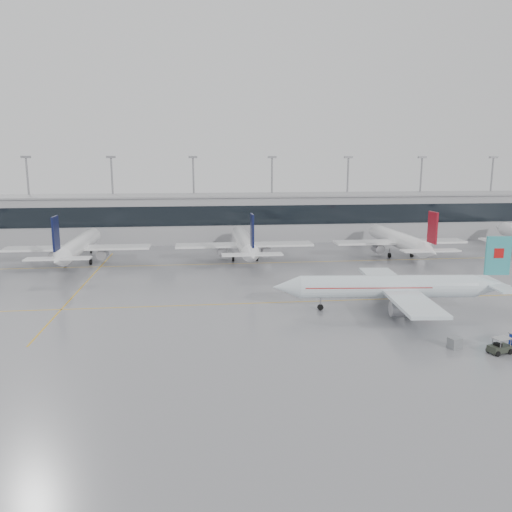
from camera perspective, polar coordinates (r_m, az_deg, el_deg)
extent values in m
plane|color=gray|center=(76.38, 1.04, -5.37)|extent=(320.00, 320.00, 0.00)
cube|color=gold|center=(76.38, 1.04, -5.37)|extent=(120.00, 0.25, 0.01)
cube|color=gold|center=(105.33, -1.12, -0.84)|extent=(120.00, 0.25, 0.01)
cube|color=gold|center=(92.48, -19.05, -3.09)|extent=(0.25, 60.00, 0.01)
cube|color=#969699|center=(135.91, -2.42, 4.36)|extent=(180.00, 15.00, 12.00)
cube|color=black|center=(128.26, -2.18, 4.65)|extent=(180.00, 0.20, 5.00)
cube|color=gray|center=(135.35, -2.45, 6.97)|extent=(182.00, 16.00, 0.40)
cylinder|color=gray|center=(148.14, -24.48, 5.88)|extent=(0.50, 0.50, 22.00)
cube|color=gray|center=(147.78, -24.83, 10.24)|extent=(2.40, 1.00, 0.60)
cylinder|color=gray|center=(142.96, -16.01, 6.28)|extent=(0.50, 0.50, 22.00)
cube|color=gray|center=(142.59, -16.25, 10.81)|extent=(2.40, 1.00, 0.60)
cylinder|color=gray|center=(141.07, -7.11, 6.56)|extent=(0.50, 0.50, 22.00)
cube|color=gray|center=(140.69, -7.22, 11.16)|extent=(2.40, 1.00, 0.60)
cylinder|color=gray|center=(142.58, 1.82, 6.68)|extent=(0.50, 0.50, 22.00)
cube|color=gray|center=(142.21, 1.85, 11.23)|extent=(2.40, 1.00, 0.60)
cylinder|color=gray|center=(147.41, 10.37, 6.65)|extent=(0.50, 0.50, 22.00)
cube|color=gray|center=(147.05, 10.52, 11.04)|extent=(2.40, 1.00, 0.60)
cylinder|color=gray|center=(155.22, 18.22, 6.49)|extent=(0.50, 0.50, 22.00)
cube|color=gray|center=(154.88, 18.47, 10.66)|extent=(2.40, 1.00, 0.60)
cylinder|color=gray|center=(165.62, 25.19, 6.25)|extent=(0.50, 0.50, 22.00)
cube|color=gray|center=(165.30, 25.51, 10.15)|extent=(2.40, 1.00, 0.60)
cylinder|color=silver|center=(74.40, 14.75, -3.39)|extent=(25.35, 5.59, 3.30)
cone|color=silver|center=(71.76, 3.47, -3.57)|extent=(4.29, 3.65, 3.30)
cone|color=silver|center=(80.02, 25.41, -3.10)|extent=(5.88, 3.80, 3.30)
cube|color=silver|center=(74.92, 15.84, -3.66)|extent=(7.47, 27.60, 0.45)
cube|color=silver|center=(80.05, 25.56, -2.89)|extent=(3.75, 10.69, 0.25)
cube|color=teal|center=(79.33, 25.93, 0.04)|extent=(3.62, 0.68, 5.63)
cylinder|color=#929297|center=(70.76, 16.52, -5.81)|extent=(3.78, 2.42, 2.10)
cylinder|color=#929297|center=(79.60, 14.44, -3.86)|extent=(3.78, 2.42, 2.10)
cylinder|color=gray|center=(72.96, 7.38, -5.31)|extent=(0.20, 0.20, 1.39)
cylinder|color=black|center=(73.16, 7.37, -5.83)|extent=(0.92, 0.38, 0.90)
cylinder|color=gray|center=(73.32, 17.11, -5.55)|extent=(0.24, 0.24, 1.39)
cylinder|color=black|center=(73.52, 17.08, -6.07)|extent=(1.14, 0.55, 1.10)
cylinder|color=gray|center=(78.08, 15.92, -4.49)|extent=(0.24, 0.24, 1.39)
cylinder|color=black|center=(78.26, 15.89, -4.98)|extent=(1.14, 0.55, 1.10)
cube|color=#B70F0F|center=(79.26, 25.95, 0.31)|extent=(1.44, 0.58, 1.40)
cube|color=#B70F0F|center=(73.58, 12.51, -3.29)|extent=(18.23, 4.97, 0.12)
cylinder|color=white|center=(111.98, -19.52, 1.21)|extent=(3.59, 27.36, 3.59)
cone|color=white|center=(127.13, -17.98, 2.39)|extent=(3.59, 4.00, 3.59)
cone|color=white|center=(96.24, -21.66, -0.43)|extent=(3.59, 5.60, 3.59)
cube|color=white|center=(110.60, -19.68, 0.88)|extent=(29.64, 5.00, 0.45)
cube|color=white|center=(96.00, -21.70, -0.27)|extent=(11.40, 2.80, 0.25)
cube|color=#0B1036|center=(95.09, -21.92, 2.40)|extent=(0.35, 3.60, 6.12)
cylinder|color=#929297|center=(112.52, -21.95, 0.11)|extent=(2.10, 3.60, 2.10)
cylinder|color=#929297|center=(110.35, -17.14, 0.22)|extent=(2.10, 3.60, 2.10)
cylinder|color=gray|center=(122.68, -18.36, 0.86)|extent=(0.20, 0.20, 1.56)
cylinder|color=black|center=(122.81, -18.33, 0.50)|extent=(0.30, 0.90, 0.90)
cylinder|color=gray|center=(110.63, -21.03, -0.30)|extent=(0.24, 0.24, 1.56)
cylinder|color=black|center=(110.77, -21.00, -0.70)|extent=(0.45, 1.10, 1.10)
cylinder|color=gray|center=(109.43, -18.40, -0.25)|extent=(0.24, 0.24, 1.56)
cylinder|color=black|center=(109.58, -18.37, -0.65)|extent=(0.45, 1.10, 1.10)
cylinder|color=white|center=(109.54, -1.38, 1.63)|extent=(3.59, 27.36, 3.59)
cone|color=white|center=(124.99, -2.04, 2.77)|extent=(3.59, 4.00, 3.59)
cone|color=white|center=(93.39, -0.46, 0.02)|extent=(3.59, 5.60, 3.59)
cube|color=white|center=(108.13, -1.31, 1.30)|extent=(29.64, 5.00, 0.45)
cube|color=white|center=(93.14, -0.45, 0.18)|extent=(11.40, 2.80, 0.25)
cube|color=#0B1036|center=(92.20, -0.44, 2.94)|extent=(0.35, 3.60, 6.12)
cylinder|color=#929297|center=(108.55, -3.85, 0.51)|extent=(2.10, 3.60, 2.10)
cylinder|color=#929297|center=(109.41, 1.18, 0.61)|extent=(2.10, 3.60, 2.10)
cylinder|color=gray|center=(120.46, -1.84, 1.23)|extent=(0.20, 0.20, 1.56)
cylinder|color=black|center=(120.59, -1.84, 0.87)|extent=(0.30, 0.90, 0.90)
cylinder|color=gray|center=(107.31, -2.63, 0.09)|extent=(0.24, 0.24, 1.56)
cylinder|color=black|center=(107.46, -2.63, -0.32)|extent=(0.45, 1.10, 1.10)
cylinder|color=gray|center=(107.78, 0.12, 0.15)|extent=(0.24, 0.24, 1.56)
cylinder|color=black|center=(107.93, 0.12, -0.26)|extent=(0.45, 1.10, 1.10)
cylinder|color=white|center=(117.93, 15.82, 1.88)|extent=(3.59, 27.36, 3.59)
cone|color=white|center=(132.40, 13.26, 2.95)|extent=(3.59, 4.00, 3.59)
cone|color=white|center=(103.10, 19.27, 0.44)|extent=(3.59, 5.60, 3.59)
cube|color=white|center=(116.62, 16.09, 1.57)|extent=(29.64, 5.00, 0.45)
cube|color=white|center=(102.88, 19.33, 0.59)|extent=(11.40, 2.80, 0.25)
cube|color=maroon|center=(102.03, 19.53, 3.08)|extent=(0.35, 3.60, 6.12)
cylinder|color=#929297|center=(115.57, 13.76, 0.85)|extent=(2.10, 3.60, 2.10)
cylinder|color=#929297|center=(119.23, 18.09, 0.93)|extent=(2.10, 3.60, 2.10)
cylinder|color=gray|center=(128.14, 13.96, 1.50)|extent=(0.20, 0.20, 1.56)
cylinder|color=black|center=(128.26, 13.95, 1.15)|extent=(0.30, 0.90, 0.90)
cylinder|color=gray|center=(115.08, 15.03, 0.46)|extent=(0.24, 0.24, 1.56)
cylinder|color=black|center=(115.21, 15.01, 0.08)|extent=(0.45, 1.10, 1.10)
cylinder|color=gray|center=(117.08, 17.40, 0.51)|extent=(0.24, 0.24, 1.56)
cylinder|color=black|center=(117.22, 17.37, 0.13)|extent=(0.45, 1.10, 1.10)
cone|color=white|center=(147.95, 26.14, 2.93)|extent=(3.59, 4.00, 3.59)
cylinder|color=gray|center=(144.15, 27.12, 1.63)|extent=(0.20, 0.20, 1.56)
cylinder|color=black|center=(144.26, 27.09, 1.32)|extent=(0.30, 0.90, 0.90)
cube|color=#2A2F26|center=(63.23, 26.07, -9.47)|extent=(2.75, 1.92, 0.73)
cube|color=gray|center=(62.99, 26.29, -8.40)|extent=(2.24, 1.79, 0.06)
cube|color=black|center=(62.86, 25.91, -9.12)|extent=(0.71, 0.93, 0.41)
cylinder|color=gray|center=(64.57, 27.21, -9.21)|extent=(1.23, 0.39, 0.08)
cylinder|color=gray|center=(62.27, 26.18, -9.08)|extent=(0.08, 0.08, 0.93)
cylinder|color=gray|center=(62.99, 25.42, -8.79)|extent=(0.08, 0.08, 0.93)
cylinder|color=gray|center=(63.30, 27.09, -8.84)|extent=(0.08, 0.08, 0.93)
cylinder|color=gray|center=(64.01, 26.33, -8.56)|extent=(0.08, 0.08, 0.93)
cylinder|color=black|center=(62.23, 25.91, -10.03)|extent=(0.65, 0.36, 0.62)
cylinder|color=black|center=(63.09, 25.01, -9.68)|extent=(0.65, 0.36, 0.62)
cylinder|color=black|center=(63.56, 27.08, -9.71)|extent=(0.65, 0.36, 0.62)
cylinder|color=black|center=(64.39, 26.19, -9.37)|extent=(0.65, 0.36, 0.62)
cylinder|color=black|center=(65.48, 26.95, -9.15)|extent=(0.56, 0.32, 0.53)
cube|color=gray|center=(62.73, 21.75, -9.23)|extent=(1.51, 1.45, 1.26)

